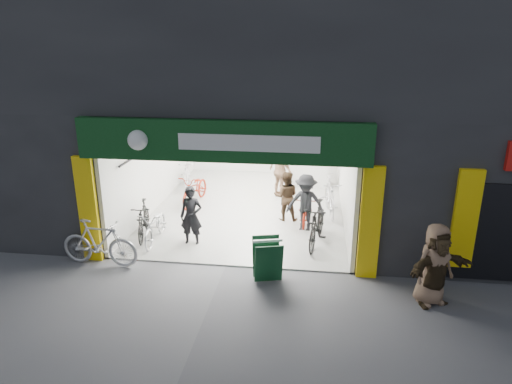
% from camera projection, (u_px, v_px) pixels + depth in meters
% --- Properties ---
extents(ground, '(60.00, 60.00, 0.00)m').
position_uv_depth(ground, '(225.00, 266.00, 10.80)').
color(ground, '#56565B').
rests_on(ground, ground).
extents(building, '(17.00, 10.27, 8.00)m').
position_uv_depth(building, '(283.00, 66.00, 14.00)').
color(building, '#232326').
rests_on(building, ground).
extents(bike_left_front, '(0.68, 1.75, 0.90)m').
position_uv_depth(bike_left_front, '(156.00, 226.00, 12.00)').
color(bike_left_front, silver).
rests_on(bike_left_front, ground).
extents(bike_left_midfront, '(0.80, 1.73, 1.00)m').
position_uv_depth(bike_left_midfront, '(143.00, 220.00, 12.24)').
color(bike_left_midfront, black).
rests_on(bike_left_midfront, ground).
extents(bike_left_midback, '(0.91, 1.97, 1.00)m').
position_uv_depth(bike_left_midback, '(195.00, 189.00, 14.76)').
color(bike_left_midback, maroon).
rests_on(bike_left_midback, ground).
extents(bike_left_back, '(0.82, 1.82, 1.06)m').
position_uv_depth(bike_left_back, '(187.00, 174.00, 16.29)').
color(bike_left_back, silver).
rests_on(bike_left_back, ground).
extents(bike_right_front, '(0.87, 1.98, 1.15)m').
position_uv_depth(bike_right_front, '(317.00, 224.00, 11.77)').
color(bike_right_front, black).
rests_on(bike_right_front, ground).
extents(bike_right_mid, '(0.61, 1.63, 0.85)m').
position_uv_depth(bike_right_mid, '(306.00, 209.00, 13.26)').
color(bike_right_mid, maroon).
rests_on(bike_right_mid, ground).
extents(bike_right_back, '(0.74, 1.93, 1.13)m').
position_uv_depth(bike_right_back, '(330.00, 197.00, 13.84)').
color(bike_right_back, '#ACACB1').
rests_on(bike_right_back, ground).
extents(parked_bike, '(1.94, 0.67, 1.15)m').
position_uv_depth(parked_bike, '(99.00, 243.00, 10.70)').
color(parked_bike, '#B8B8BD').
rests_on(parked_bike, ground).
extents(customer_a, '(0.58, 0.38, 1.58)m').
position_uv_depth(customer_a, '(191.00, 216.00, 11.70)').
color(customer_a, black).
rests_on(customer_a, ground).
extents(customer_b, '(0.75, 0.60, 1.50)m').
position_uv_depth(customer_b, '(286.00, 197.00, 13.29)').
color(customer_b, '#352518').
rests_on(customer_b, ground).
extents(customer_c, '(1.13, 0.73, 1.65)m').
position_uv_depth(customer_c, '(306.00, 203.00, 12.53)').
color(customer_c, black).
rests_on(customer_c, ground).
extents(customer_d, '(1.06, 1.05, 1.79)m').
position_uv_depth(customer_d, '(281.00, 171.00, 15.31)').
color(customer_d, '#9A7559').
rests_on(customer_d, ground).
extents(pedestrian_near, '(1.00, 0.87, 1.72)m').
position_uv_depth(pedestrian_near, '(434.00, 264.00, 9.07)').
color(pedestrian_near, '#7E5F49').
rests_on(pedestrian_near, ground).
extents(pedestrian_far, '(1.54, 1.15, 1.62)m').
position_uv_depth(pedestrian_far, '(437.00, 268.00, 9.01)').
color(pedestrian_far, '#322516').
rests_on(pedestrian_far, ground).
extents(sandwich_board, '(0.75, 0.76, 0.95)m').
position_uv_depth(sandwich_board, '(267.00, 259.00, 10.04)').
color(sandwich_board, '#0D361B').
rests_on(sandwich_board, ground).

